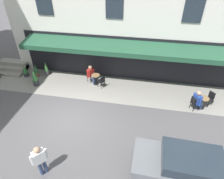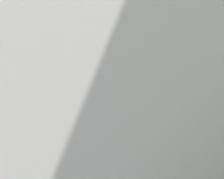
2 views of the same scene
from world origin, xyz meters
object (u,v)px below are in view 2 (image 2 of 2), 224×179
Objects in this scene: potted_plant_entrance_right at (218,173)px; parked_car_grey at (140,60)px; cafe_chair_black_near_door at (125,103)px; potted_plant_mid_terrace at (197,160)px; cafe_table_mid_terrace at (126,110)px; cafe_chair_black_by_window at (76,67)px; potted_plant_under_sign at (202,141)px; seated_patron_in_blue at (88,67)px; cafe_chair_black_back_row at (128,115)px; walking_pedestrian_in_white at (209,75)px; cafe_table_near_entrance at (84,68)px; seated_companion_in_red at (128,110)px; potted_plant_entrance_left at (178,154)px; cafe_chair_black_under_awning at (90,69)px.

potted_plant_entrance_right is 0.20× the size of parked_car_grey.
parked_car_grey is at bearing 130.50° from cafe_chair_black_near_door.
potted_plant_entrance_right is at bearing -29.35° from parked_car_grey.
cafe_chair_black_near_door is at bearing 174.04° from potted_plant_mid_terrace.
cafe_chair_black_by_window is at bearing 172.89° from cafe_table_mid_terrace.
potted_plant_mid_terrace is at bearing -65.01° from potted_plant_under_sign.
cafe_chair_black_near_door is 6.10m from potted_plant_entrance_right.
potted_plant_under_sign is (11.68, -0.01, 0.04)m from cafe_chair_black_by_window.
cafe_table_mid_terrace is 0.56× the size of seated_patron_in_blue.
cafe_chair_black_near_door is at bearing 148.88° from cafe_chair_black_back_row.
cafe_chair_black_near_door is 0.54× the size of walking_pedestrian_in_white.
cafe_table_near_entrance is 0.82× the size of cafe_chair_black_back_row.
walking_pedestrian_in_white reaches higher than cafe_table_near_entrance.
seated_companion_in_red is 3.98m from potted_plant_under_sign.
cafe_chair_black_by_window is 0.68× the size of seated_companion_in_red.
cafe_chair_black_by_window is at bearing 175.57° from potted_plant_entrance_right.
cafe_table_mid_terrace is 0.47m from seated_companion_in_red.
walking_pedestrian_in_white is 8.46m from potted_plant_entrance_left.
cafe_chair_black_by_window is 0.68× the size of seated_patron_in_blue.
seated_patron_in_blue is 7.22m from seated_companion_in_red.
cafe_table_near_entrance is 7.14m from cafe_table_mid_terrace.
seated_patron_in_blue is (-6.12, 1.18, 0.17)m from cafe_chair_black_near_door.
cafe_table_near_entrance is 11.20m from potted_plant_under_sign.
cafe_chair_black_near_door is 1.06m from seated_companion_in_red.
cafe_chair_black_near_door and cafe_chair_black_back_row have the same top height.
walking_pedestrian_in_white reaches higher than potted_plant_entrance_right.
seated_companion_in_red is at bearing 151.64° from cafe_chair_black_back_row.
cafe_table_mid_terrace is 0.82× the size of cafe_chair_black_near_door.
seated_patron_in_blue is at bearing 168.92° from potted_plant_entrance_left.
cafe_table_near_entrance is 12.64m from potted_plant_entrance_right.
cafe_chair_black_under_awning and cafe_chair_black_near_door have the same top height.
potted_plant_entrance_left is (10.51, -2.20, 0.01)m from cafe_chair_black_under_awning.
cafe_table_near_entrance is at bearing 167.73° from cafe_chair_black_back_row.
seated_patron_in_blue reaches higher than cafe_chair_black_by_window.
potted_plant_entrance_right is (12.00, -1.71, -0.12)m from cafe_chair_black_under_awning.
cafe_chair_black_under_awning is at bearing 176.17° from potted_plant_under_sign.
potted_plant_under_sign reaches higher than cafe_chair_black_by_window.
cafe_chair_black_under_awning is 10.74m from potted_plant_entrance_left.
cafe_chair_black_back_row reaches higher than potted_plant_entrance_right.
cafe_table_mid_terrace is 0.63m from cafe_chair_black_back_row.
walking_pedestrian_in_white is at bearing 37.65° from cafe_chair_black_by_window.
cafe_table_mid_terrace is 4.29m from potted_plant_under_sign.
potted_plant_under_sign is at bearing -59.13° from walking_pedestrian_in_white.
cafe_chair_black_under_awning is 0.84× the size of potted_plant_mid_terrace.
cafe_table_mid_terrace is 6.82m from seated_patron_in_blue.
walking_pedestrian_in_white is 8.43m from potted_plant_mid_terrace.
seated_patron_in_blue is (-0.19, -0.10, 0.17)m from cafe_chair_black_under_awning.
seated_companion_in_red is 1.17× the size of potted_plant_entrance_left.
potted_plant_under_sign is at bearing 114.99° from potted_plant_mid_terrace.
potted_plant_under_sign is (3.82, 1.12, -0.12)m from seated_companion_in_red.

